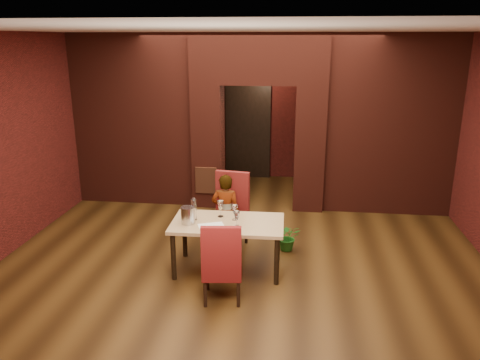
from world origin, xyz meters
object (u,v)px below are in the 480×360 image
object	(u,v)px
wine_glass_a	(220,209)
wine_glass_b	(235,212)
person_seated	(226,212)
chair_near	(222,260)
dining_table	(228,246)
chair_far	(229,212)
wine_glass_c	(237,219)
potted_plant	(288,237)
wine_bucket	(188,215)
water_bottle	(194,209)

from	to	relation	value
wine_glass_a	wine_glass_b	size ratio (longest dim) A/B	1.09
person_seated	wine_glass_b	bearing A→B (deg)	114.38
chair_near	wine_glass_b	size ratio (longest dim) A/B	4.86
dining_table	chair_far	bearing A→B (deg)	95.97
chair_far	wine_glass_c	bearing A→B (deg)	-66.33
dining_table	potted_plant	xyz separation A→B (m)	(0.81, 0.73, -0.15)
person_seated	wine_bucket	distance (m)	0.89
wine_glass_c	wine_bucket	size ratio (longest dim) A/B	0.91
chair_far	wine_bucket	xyz separation A→B (m)	(-0.42, -0.83, 0.25)
wine_glass_a	wine_glass_c	size ratio (longest dim) A/B	1.10
chair_near	wine_glass_a	size ratio (longest dim) A/B	4.47
water_bottle	potted_plant	distance (m)	1.60
wine_glass_a	potted_plant	xyz separation A→B (m)	(0.94, 0.55, -0.62)
water_bottle	potted_plant	world-z (taller)	water_bottle
person_seated	wine_glass_c	world-z (taller)	person_seated
wine_glass_a	wine_bucket	world-z (taller)	same
wine_glass_b	wine_glass_a	bearing A→B (deg)	155.90
dining_table	person_seated	world-z (taller)	person_seated
chair_far	wine_glass_a	distance (m)	0.58
chair_far	wine_glass_b	distance (m)	0.69
chair_near	wine_glass_c	bearing A→B (deg)	-105.62
chair_near	water_bottle	bearing A→B (deg)	-63.68
dining_table	wine_glass_a	world-z (taller)	wine_glass_a
person_seated	water_bottle	world-z (taller)	person_seated
chair_far	chair_near	distance (m)	1.48
wine_glass_c	chair_far	bearing A→B (deg)	105.48
chair_near	wine_bucket	size ratio (longest dim) A/B	4.46
wine_bucket	water_bottle	size ratio (longest dim) A/B	0.74
chair_near	potted_plant	distance (m)	1.70
wine_glass_a	potted_plant	bearing A→B (deg)	30.24
chair_far	person_seated	distance (m)	0.07
wine_glass_c	wine_glass_a	bearing A→B (deg)	130.16
wine_glass_a	potted_plant	size ratio (longest dim) A/B	0.55
wine_glass_c	potted_plant	distance (m)	1.25
chair_far	wine_bucket	bearing A→B (deg)	-108.95
wine_glass_c	potted_plant	bearing A→B (deg)	52.40
wine_bucket	potted_plant	size ratio (longest dim) A/B	0.55
wine_glass_a	potted_plant	distance (m)	1.25
wine_glass_a	dining_table	bearing A→B (deg)	-55.61
dining_table	potted_plant	distance (m)	1.10
person_seated	wine_bucket	size ratio (longest dim) A/B	5.12
dining_table	potted_plant	size ratio (longest dim) A/B	3.61
wine_glass_b	wine_glass_c	bearing A→B (deg)	-75.22
chair_near	potted_plant	xyz separation A→B (m)	(0.76, 1.49, -0.31)
dining_table	wine_glass_c	world-z (taller)	wine_glass_c
chair_near	potted_plant	world-z (taller)	chair_near
person_seated	wine_glass_a	bearing A→B (deg)	93.92
dining_table	wine_glass_c	size ratio (longest dim) A/B	7.18
chair_far	person_seated	world-z (taller)	person_seated
person_seated	wine_glass_a	distance (m)	0.52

